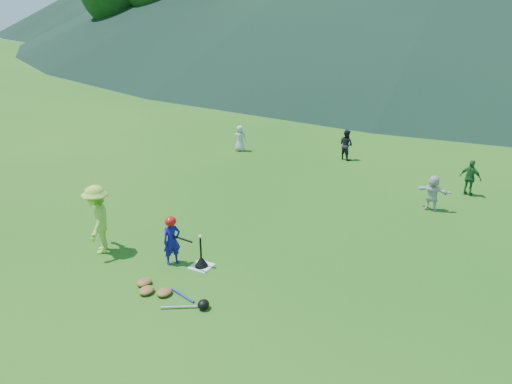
{
  "coord_description": "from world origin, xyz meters",
  "views": [
    {
      "loc": [
        5.64,
        -7.84,
        5.53
      ],
      "look_at": [
        0.0,
        2.5,
        0.9
      ],
      "focal_mm": 35.0,
      "sensor_mm": 36.0,
      "label": 1
    }
  ],
  "objects_px": {
    "equipment_pile": "(164,292)",
    "home_plate": "(202,266)",
    "batter_child": "(172,241)",
    "fielder_a": "(240,138)",
    "batting_tee": "(201,261)",
    "fielder_b": "(346,145)",
    "fielder_c": "(470,178)",
    "fielder_d": "(433,193)",
    "adult_coach": "(98,219)"
  },
  "relations": [
    {
      "from": "home_plate",
      "to": "fielder_d",
      "type": "distance_m",
      "value": 6.83
    },
    {
      "from": "home_plate",
      "to": "batter_child",
      "type": "bearing_deg",
      "value": -165.13
    },
    {
      "from": "batter_child",
      "to": "fielder_b",
      "type": "bearing_deg",
      "value": 25.15
    },
    {
      "from": "fielder_b",
      "to": "fielder_a",
      "type": "bearing_deg",
      "value": 35.4
    },
    {
      "from": "home_plate",
      "to": "fielder_b",
      "type": "distance_m",
      "value": 8.95
    },
    {
      "from": "fielder_a",
      "to": "equipment_pile",
      "type": "xyz_separation_m",
      "value": [
        3.69,
        -9.32,
        -0.43
      ]
    },
    {
      "from": "home_plate",
      "to": "equipment_pile",
      "type": "height_order",
      "value": "equipment_pile"
    },
    {
      "from": "equipment_pile",
      "to": "adult_coach",
      "type": "bearing_deg",
      "value": 162.52
    },
    {
      "from": "home_plate",
      "to": "batting_tee",
      "type": "relative_size",
      "value": 0.66
    },
    {
      "from": "fielder_a",
      "to": "batting_tee",
      "type": "bearing_deg",
      "value": 92.14
    },
    {
      "from": "home_plate",
      "to": "equipment_pile",
      "type": "bearing_deg",
      "value": -90.71
    },
    {
      "from": "equipment_pile",
      "to": "batting_tee",
      "type": "bearing_deg",
      "value": 89.29
    },
    {
      "from": "fielder_b",
      "to": "equipment_pile",
      "type": "distance_m",
      "value": 10.24
    },
    {
      "from": "fielder_c",
      "to": "fielder_d",
      "type": "relative_size",
      "value": 1.07
    },
    {
      "from": "fielder_c",
      "to": "fielder_d",
      "type": "xyz_separation_m",
      "value": [
        -0.76,
        -1.68,
        -0.04
      ]
    },
    {
      "from": "batter_child",
      "to": "fielder_c",
      "type": "distance_m",
      "value": 9.14
    },
    {
      "from": "batter_child",
      "to": "equipment_pile",
      "type": "xyz_separation_m",
      "value": [
        0.62,
        -1.12,
        -0.49
      ]
    },
    {
      "from": "batter_child",
      "to": "batting_tee",
      "type": "relative_size",
      "value": 1.62
    },
    {
      "from": "fielder_a",
      "to": "batter_child",
      "type": "bearing_deg",
      "value": 87.86
    },
    {
      "from": "fielder_b",
      "to": "fielder_d",
      "type": "distance_m",
      "value": 4.89
    },
    {
      "from": "fielder_d",
      "to": "equipment_pile",
      "type": "distance_m",
      "value": 7.94
    },
    {
      "from": "home_plate",
      "to": "fielder_a",
      "type": "height_order",
      "value": "fielder_a"
    },
    {
      "from": "fielder_a",
      "to": "fielder_b",
      "type": "height_order",
      "value": "fielder_b"
    },
    {
      "from": "home_plate",
      "to": "fielder_a",
      "type": "xyz_separation_m",
      "value": [
        -3.71,
        8.03,
        0.48
      ]
    },
    {
      "from": "home_plate",
      "to": "fielder_b",
      "type": "relative_size",
      "value": 0.41
    },
    {
      "from": "equipment_pile",
      "to": "batter_child",
      "type": "bearing_deg",
      "value": 119.21
    },
    {
      "from": "fielder_b",
      "to": "batting_tee",
      "type": "relative_size",
      "value": 1.63
    },
    {
      "from": "home_plate",
      "to": "fielder_c",
      "type": "height_order",
      "value": "fielder_c"
    },
    {
      "from": "fielder_a",
      "to": "fielder_c",
      "type": "bearing_deg",
      "value": 152.52
    },
    {
      "from": "batter_child",
      "to": "batting_tee",
      "type": "bearing_deg",
      "value": -44.77
    },
    {
      "from": "equipment_pile",
      "to": "home_plate",
      "type": "bearing_deg",
      "value": 89.29
    },
    {
      "from": "batter_child",
      "to": "fielder_d",
      "type": "bearing_deg",
      "value": -7.05
    },
    {
      "from": "home_plate",
      "to": "fielder_d",
      "type": "bearing_deg",
      "value": 56.0
    },
    {
      "from": "batter_child",
      "to": "fielder_b",
      "type": "xyz_separation_m",
      "value": [
        0.83,
        9.11,
        0.0
      ]
    },
    {
      "from": "batter_child",
      "to": "batting_tee",
      "type": "height_order",
      "value": "batter_child"
    },
    {
      "from": "batter_child",
      "to": "batting_tee",
      "type": "xyz_separation_m",
      "value": [
        0.64,
        0.17,
        -0.42
      ]
    },
    {
      "from": "fielder_b",
      "to": "fielder_c",
      "type": "xyz_separation_m",
      "value": [
        4.38,
        -1.6,
        -0.01
      ]
    },
    {
      "from": "fielder_b",
      "to": "fielder_c",
      "type": "height_order",
      "value": "fielder_b"
    },
    {
      "from": "batting_tee",
      "to": "equipment_pile",
      "type": "height_order",
      "value": "batting_tee"
    },
    {
      "from": "fielder_a",
      "to": "batting_tee",
      "type": "xyz_separation_m",
      "value": [
        3.71,
        -8.03,
        -0.37
      ]
    },
    {
      "from": "adult_coach",
      "to": "equipment_pile",
      "type": "xyz_separation_m",
      "value": [
        2.43,
        -0.77,
        -0.75
      ]
    },
    {
      "from": "batter_child",
      "to": "equipment_pile",
      "type": "distance_m",
      "value": 1.37
    },
    {
      "from": "batter_child",
      "to": "home_plate",
      "type": "bearing_deg",
      "value": -44.77
    },
    {
      "from": "adult_coach",
      "to": "fielder_c",
      "type": "xyz_separation_m",
      "value": [
        7.02,
        7.85,
        -0.27
      ]
    },
    {
      "from": "batter_child",
      "to": "fielder_a",
      "type": "xyz_separation_m",
      "value": [
        -3.07,
        8.2,
        -0.06
      ]
    },
    {
      "from": "adult_coach",
      "to": "batting_tee",
      "type": "height_order",
      "value": "adult_coach"
    },
    {
      "from": "batter_child",
      "to": "fielder_c",
      "type": "xyz_separation_m",
      "value": [
        5.21,
        7.5,
        -0.01
      ]
    },
    {
      "from": "home_plate",
      "to": "batting_tee",
      "type": "distance_m",
      "value": 0.12
    },
    {
      "from": "fielder_a",
      "to": "batting_tee",
      "type": "height_order",
      "value": "fielder_a"
    },
    {
      "from": "batter_child",
      "to": "equipment_pile",
      "type": "relative_size",
      "value": 0.61
    }
  ]
}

